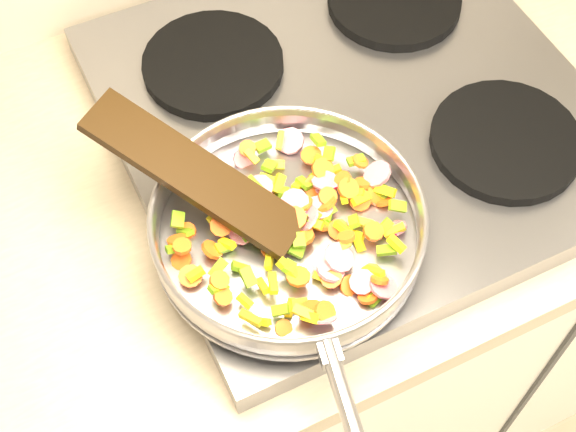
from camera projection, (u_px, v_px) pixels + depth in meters
name	position (u px, v px, depth m)	size (l,w,h in m)	color
cooktop	(353.00, 115.00, 1.06)	(0.60, 0.60, 0.04)	#939399
grate_fl	(306.00, 223.00, 0.94)	(0.19, 0.19, 0.02)	black
grate_fr	(506.00, 141.00, 1.00)	(0.19, 0.19, 0.02)	black
grate_bl	(213.00, 64.00, 1.07)	(0.19, 0.19, 0.02)	black
grate_br	(394.00, 1.00, 1.14)	(0.19, 0.19, 0.02)	black
saute_pan	(289.00, 225.00, 0.89)	(0.34, 0.51, 0.05)	#9E9EA5
vegetable_heap	(299.00, 223.00, 0.90)	(0.28, 0.27, 0.04)	#6BA818
wooden_spatula	(194.00, 174.00, 0.89)	(0.27, 0.06, 0.01)	black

